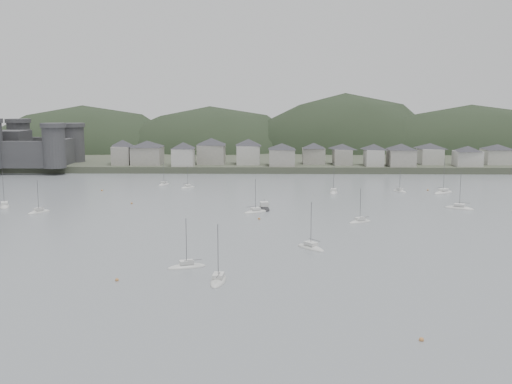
{
  "coord_description": "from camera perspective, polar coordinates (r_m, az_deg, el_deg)",
  "views": [
    {
      "loc": [
        3.51,
        -102.16,
        32.64
      ],
      "look_at": [
        0.0,
        75.0,
        6.0
      ],
      "focal_mm": 42.53,
      "sensor_mm": 36.0,
      "label": 1
    }
  ],
  "objects": [
    {
      "name": "ground",
      "position": [
        107.3,
        -0.8,
        -9.16
      ],
      "size": [
        900.0,
        900.0,
        0.0
      ],
      "primitive_type": "plane",
      "color": "slate",
      "rests_on": "ground"
    },
    {
      "name": "moored_fleet",
      "position": [
        166.24,
        1.06,
        -2.71
      ],
      "size": [
        261.31,
        160.51,
        13.42
      ],
      "color": "beige",
      "rests_on": "ground"
    },
    {
      "name": "motor_launch_far",
      "position": [
        184.37,
        0.77,
        -1.56
      ],
      "size": [
        4.46,
        8.99,
        4.04
      ],
      "rotation": [
        0.0,
        0.0,
        3.3
      ],
      "color": "black",
      "rests_on": "ground"
    },
    {
      "name": "sailboat_lead",
      "position": [
        226.07,
        13.35,
        0.06
      ],
      "size": [
        5.33,
        6.9,
        9.27
      ],
      "rotation": [
        0.0,
        0.0,
        0.54
      ],
      "color": "beige",
      "rests_on": "ground"
    },
    {
      "name": "mooring_buoys",
      "position": [
        167.04,
        3.05,
        -2.68
      ],
      "size": [
        155.57,
        142.99,
        0.7
      ],
      "color": "#B0723A",
      "rests_on": "ground"
    },
    {
      "name": "far_shore_land",
      "position": [
        398.39,
        0.63,
        4.07
      ],
      "size": [
        900.0,
        250.0,
        3.0
      ],
      "primitive_type": "cube",
      "color": "#383D2D",
      "rests_on": "ground"
    },
    {
      "name": "forested_ridge",
      "position": [
        374.15,
        1.33,
        1.81
      ],
      "size": [
        851.55,
        103.94,
        102.57
      ],
      "color": "black",
      "rests_on": "ground"
    },
    {
      "name": "waterfront_town",
      "position": [
        290.34,
        10.48,
        3.67
      ],
      "size": [
        451.48,
        28.46,
        12.92
      ],
      "color": "gray",
      "rests_on": "far_shore_land"
    },
    {
      "name": "castle",
      "position": [
        308.59,
        -22.52,
        3.87
      ],
      "size": [
        66.0,
        43.0,
        20.0
      ],
      "color": "#38383B",
      "rests_on": "far_shore_land"
    }
  ]
}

